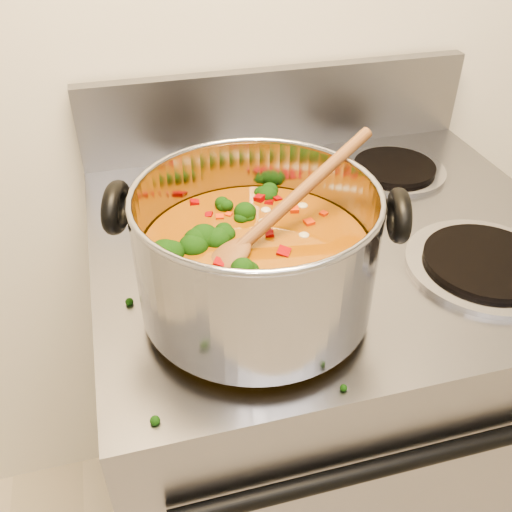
{
  "coord_description": "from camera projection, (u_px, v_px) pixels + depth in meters",
  "views": [
    {
      "loc": [
        -0.33,
        0.46,
        1.43
      ],
      "look_at": [
        -0.18,
        1.01,
        1.01
      ],
      "focal_mm": 40.0,
      "sensor_mm": 36.0,
      "label": 1
    }
  ],
  "objects": [
    {
      "name": "cooktop_crumbs",
      "position": [
        247.0,
        345.0,
        0.7
      ],
      "size": [
        0.35,
        0.26,
        0.01
      ],
      "color": "black",
      "rests_on": "electric_range"
    },
    {
      "name": "electric_range",
      "position": [
        315.0,
        409.0,
        1.19
      ],
      "size": [
        0.76,
        0.69,
        1.08
      ],
      "color": "gray",
      "rests_on": "ground"
    },
    {
      "name": "wooden_spoon",
      "position": [
        266.0,
        224.0,
        0.69
      ],
      "size": [
        0.26,
        0.14,
        0.12
      ],
      "rotation": [
        0.0,
        0.0,
        0.43
      ],
      "color": "brown",
      "rests_on": "stockpot"
    },
    {
      "name": "stockpot",
      "position": [
        256.0,
        256.0,
        0.71
      ],
      "size": [
        0.36,
        0.3,
        0.18
      ],
      "rotation": [
        0.0,
        0.0,
        -0.31
      ],
      "color": "#9A9AA2",
      "rests_on": "electric_range"
    }
  ]
}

